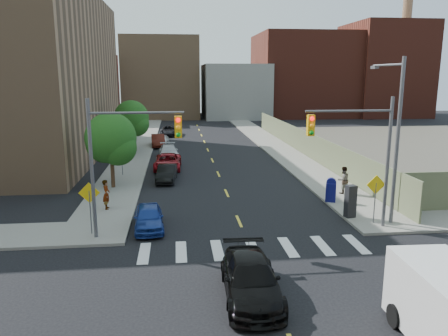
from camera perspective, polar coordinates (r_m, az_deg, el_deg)
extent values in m
plane|color=black|center=(17.51, 5.84, -15.44)|extent=(160.00, 160.00, 0.00)
cube|color=gray|center=(57.39, -10.59, 3.85)|extent=(3.50, 73.00, 0.15)
cube|color=gray|center=(58.30, 4.82, 4.14)|extent=(3.50, 73.00, 0.15)
cube|color=#686E4D|center=(45.59, 10.38, 3.27)|extent=(0.12, 44.00, 2.50)
cube|color=#592319|center=(87.19, -18.89, 10.07)|extent=(14.00, 18.00, 12.00)
cube|color=#8C6B4C|center=(87.20, -8.15, 11.57)|extent=(14.00, 16.00, 15.00)
cube|color=gray|center=(85.97, 1.37, 10.02)|extent=(12.00, 16.00, 10.00)
cube|color=#592319|center=(90.79, 10.19, 11.84)|extent=(18.00, 18.00, 16.00)
cube|color=#592319|center=(94.69, 20.10, 11.91)|extent=(14.00, 16.00, 18.00)
cylinder|color=#8C6B4C|center=(96.69, 22.52, 14.70)|extent=(1.80, 1.80, 28.00)
cylinder|color=#59595E|center=(22.03, -16.87, -0.42)|extent=(0.18, 0.18, 7.00)
cylinder|color=#59595E|center=(21.32, -11.33, 7.08)|extent=(4.50, 0.12, 0.12)
cube|color=#E5A50C|center=(21.30, -6.00, 5.35)|extent=(0.35, 0.30, 1.05)
cylinder|color=#59595E|center=(24.23, 20.58, 0.43)|extent=(0.18, 0.18, 7.00)
cylinder|color=#59595E|center=(22.93, 16.03, 7.18)|extent=(4.50, 0.12, 0.12)
cube|color=#E5A50C|center=(22.33, 11.26, 5.49)|extent=(0.35, 0.30, 1.05)
cylinder|color=#59595E|center=(24.83, 21.68, 2.95)|extent=(0.20, 0.20, 9.00)
cylinder|color=#59595E|center=(26.09, 20.63, 12.49)|extent=(0.12, 3.50, 0.12)
cube|color=#59595E|center=(27.53, 19.10, 12.32)|extent=(0.25, 0.60, 0.18)
cylinder|color=#59595E|center=(23.15, -17.03, -5.74)|extent=(0.06, 0.06, 2.40)
cube|color=yellow|center=(22.84, -17.20, -3.11)|extent=(1.06, 0.04, 1.06)
cylinder|color=#59595E|center=(25.07, 19.07, -4.51)|extent=(0.06, 0.06, 2.40)
cube|color=yellow|center=(24.79, 19.24, -2.07)|extent=(1.06, 0.04, 1.06)
cylinder|color=#59595E|center=(36.09, -13.17, 0.78)|extent=(0.06, 0.06, 2.40)
cube|color=yellow|center=(35.90, -13.25, 2.50)|extent=(1.06, 0.04, 1.06)
cylinder|color=#332114|center=(32.21, -14.35, -0.41)|extent=(0.28, 0.28, 2.64)
sphere|color=#174B15|center=(31.80, -14.57, 3.82)|extent=(3.60, 3.60, 3.60)
sphere|color=#174B15|center=(31.52, -13.69, 2.69)|extent=(2.64, 2.64, 2.64)
sphere|color=#174B15|center=(32.31, -15.14, 3.16)|extent=(2.88, 2.88, 2.88)
cylinder|color=#332114|center=(46.88, -11.87, 3.53)|extent=(0.28, 0.28, 2.64)
sphere|color=#174B15|center=(46.59, -12.00, 6.45)|extent=(3.60, 3.60, 3.60)
sphere|color=#174B15|center=(46.31, -11.38, 5.70)|extent=(2.64, 2.64, 2.64)
sphere|color=#174B15|center=(47.07, -12.41, 5.97)|extent=(2.88, 2.88, 2.88)
imported|color=navy|center=(23.69, -9.81, -6.38)|extent=(1.80, 3.88, 1.29)
imported|color=black|center=(33.92, -7.48, -0.69)|extent=(1.69, 3.99, 1.28)
imported|color=maroon|center=(38.20, -7.36, 0.81)|extent=(2.42, 4.93, 1.35)
imported|color=#B6B9BE|center=(43.52, -7.25, 2.16)|extent=(2.10, 4.59, 1.30)
imported|color=silver|center=(50.71, -8.16, 3.56)|extent=(1.88, 4.07, 1.35)
imported|color=#46160E|center=(50.55, -8.61, 3.55)|extent=(1.79, 4.35, 1.40)
imported|color=black|center=(59.86, -7.13, 4.87)|extent=(2.57, 4.96, 1.34)
imported|color=black|center=(16.57, 3.50, -14.28)|extent=(2.17, 5.01, 1.44)
cube|color=black|center=(16.16, 24.58, -12.67)|extent=(1.96, 1.31, 0.93)
cylinder|color=black|center=(16.04, 21.50, -17.56)|extent=(0.32, 0.80, 0.79)
cube|color=#0F125C|center=(28.62, 13.78, -3.10)|extent=(0.77, 0.69, 1.21)
cylinder|color=#0F125C|center=(28.46, 13.84, -1.87)|extent=(0.68, 0.50, 0.62)
cube|color=black|center=(25.72, 16.18, -4.20)|extent=(0.63, 0.55, 1.85)
imported|color=gray|center=(27.15, -15.11, -3.35)|extent=(0.46, 0.68, 1.79)
imported|color=gray|center=(30.71, 15.31, -1.53)|extent=(1.02, 0.87, 1.85)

